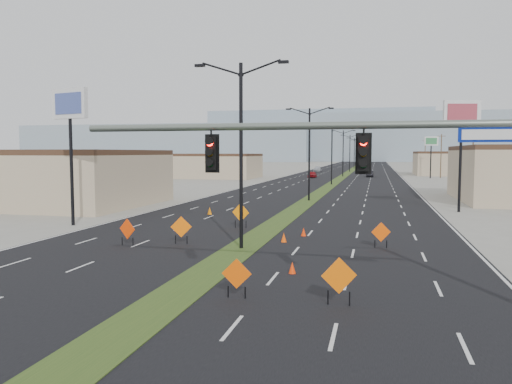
% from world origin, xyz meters
% --- Properties ---
extents(ground, '(600.00, 600.00, 0.00)m').
position_xyz_m(ground, '(0.00, 0.00, 0.00)').
color(ground, gray).
rests_on(ground, ground).
extents(road_surface, '(25.00, 400.00, 0.02)m').
position_xyz_m(road_surface, '(0.00, 100.00, 0.00)').
color(road_surface, black).
rests_on(road_surface, ground).
extents(median_strip, '(2.00, 400.00, 0.04)m').
position_xyz_m(median_strip, '(0.00, 100.00, 0.00)').
color(median_strip, '#284719').
rests_on(median_strip, ground).
extents(building_sw_far, '(30.00, 14.00, 4.50)m').
position_xyz_m(building_sw_far, '(-32.00, 85.00, 2.25)').
color(building_sw_far, tan).
rests_on(building_sw_far, ground).
extents(mesa_west, '(180.00, 50.00, 22.00)m').
position_xyz_m(mesa_west, '(-120.00, 280.00, 11.00)').
color(mesa_west, '#8B9FAD').
rests_on(mesa_west, ground).
extents(mesa_center, '(220.00, 50.00, 28.00)m').
position_xyz_m(mesa_center, '(40.00, 300.00, 14.00)').
color(mesa_center, '#8B9FAD').
rests_on(mesa_center, ground).
extents(mesa_backdrop, '(140.00, 50.00, 32.00)m').
position_xyz_m(mesa_backdrop, '(-30.00, 320.00, 16.00)').
color(mesa_backdrop, '#8B9FAD').
rests_on(mesa_backdrop, ground).
extents(signal_mast, '(16.30, 0.60, 8.00)m').
position_xyz_m(signal_mast, '(8.56, 2.00, 4.79)').
color(signal_mast, slate).
rests_on(signal_mast, ground).
extents(streetlight_0, '(5.15, 0.24, 10.02)m').
position_xyz_m(streetlight_0, '(0.00, 12.00, 5.42)').
color(streetlight_0, black).
rests_on(streetlight_0, ground).
extents(streetlight_1, '(5.15, 0.24, 10.02)m').
position_xyz_m(streetlight_1, '(0.00, 40.00, 5.42)').
color(streetlight_1, black).
rests_on(streetlight_1, ground).
extents(streetlight_2, '(5.15, 0.24, 10.02)m').
position_xyz_m(streetlight_2, '(0.00, 68.00, 5.42)').
color(streetlight_2, black).
rests_on(streetlight_2, ground).
extents(streetlight_3, '(5.15, 0.24, 10.02)m').
position_xyz_m(streetlight_3, '(0.00, 96.00, 5.42)').
color(streetlight_3, black).
rests_on(streetlight_3, ground).
extents(streetlight_4, '(5.15, 0.24, 10.02)m').
position_xyz_m(streetlight_4, '(0.00, 124.00, 5.42)').
color(streetlight_4, black).
rests_on(streetlight_4, ground).
extents(streetlight_5, '(5.15, 0.24, 10.02)m').
position_xyz_m(streetlight_5, '(0.00, 152.00, 5.42)').
color(streetlight_5, black).
rests_on(streetlight_5, ground).
extents(streetlight_6, '(5.15, 0.24, 10.02)m').
position_xyz_m(streetlight_6, '(0.00, 180.00, 5.42)').
color(streetlight_6, black).
rests_on(streetlight_6, ground).
extents(utility_pole_1, '(1.60, 0.20, 9.00)m').
position_xyz_m(utility_pole_1, '(20.00, 60.00, 4.67)').
color(utility_pole_1, '#4C3823').
rests_on(utility_pole_1, ground).
extents(utility_pole_2, '(1.60, 0.20, 9.00)m').
position_xyz_m(utility_pole_2, '(20.00, 95.00, 4.67)').
color(utility_pole_2, '#4C3823').
rests_on(utility_pole_2, ground).
extents(utility_pole_3, '(1.60, 0.20, 9.00)m').
position_xyz_m(utility_pole_3, '(20.00, 130.00, 4.67)').
color(utility_pole_3, '#4C3823').
rests_on(utility_pole_3, ground).
extents(car_left, '(1.59, 3.85, 1.31)m').
position_xyz_m(car_left, '(-5.89, 89.79, 0.65)').
color(car_left, maroon).
rests_on(car_left, ground).
extents(car_mid, '(1.55, 4.10, 1.34)m').
position_xyz_m(car_mid, '(5.79, 95.51, 0.67)').
color(car_mid, black).
rests_on(car_mid, ground).
extents(car_far, '(2.11, 4.89, 1.40)m').
position_xyz_m(car_far, '(-8.60, 122.70, 0.70)').
color(car_far, '#B5B9C0').
rests_on(car_far, ground).
extents(construction_sign_0, '(1.11, 0.39, 1.53)m').
position_xyz_m(construction_sign_0, '(-6.48, 11.36, 0.90)').
color(construction_sign_0, '#E43704').
rests_on(construction_sign_0, ground).
extents(construction_sign_1, '(1.18, 0.35, 1.61)m').
position_xyz_m(construction_sign_1, '(-3.71, 12.52, 0.95)').
color(construction_sign_1, '#FB6505').
rests_on(construction_sign_1, ground).
extents(construction_sign_2, '(1.29, 0.38, 1.76)m').
position_xyz_m(construction_sign_2, '(-2.00, 19.17, 1.04)').
color(construction_sign_2, orange).
rests_on(construction_sign_2, ground).
extents(construction_sign_3, '(1.09, 0.12, 1.46)m').
position_xyz_m(construction_sign_3, '(2.29, 3.00, 0.85)').
color(construction_sign_3, '#E14D04').
rests_on(construction_sign_3, ground).
extents(construction_sign_4, '(1.19, 0.50, 1.68)m').
position_xyz_m(construction_sign_4, '(5.93, 3.00, 0.99)').
color(construction_sign_4, '#E85E04').
rests_on(construction_sign_4, ground).
extents(construction_sign_5, '(1.04, 0.38, 1.44)m').
position_xyz_m(construction_sign_5, '(7.41, 13.97, 0.84)').
color(construction_sign_5, '#EC4B04').
rests_on(construction_sign_5, ground).
extents(cone_0, '(0.44, 0.44, 0.57)m').
position_xyz_m(cone_0, '(1.91, 14.48, 0.28)').
color(cone_0, '#FF4E05').
rests_on(cone_0, ground).
extents(cone_1, '(0.39, 0.39, 0.53)m').
position_xyz_m(cone_1, '(3.64, 7.08, 0.27)').
color(cone_1, '#FF3605').
rests_on(cone_1, ground).
extents(cone_2, '(0.36, 0.36, 0.55)m').
position_xyz_m(cone_2, '(2.73, 16.86, 0.27)').
color(cone_2, '#F83305').
rests_on(cone_2, ground).
extents(cone_3, '(0.47, 0.47, 0.65)m').
position_xyz_m(cone_3, '(-6.57, 25.87, 0.32)').
color(cone_3, orange).
rests_on(cone_3, ground).
extents(pole_sign_west, '(3.18, 1.10, 9.78)m').
position_xyz_m(pole_sign_west, '(-14.18, 17.69, 8.00)').
color(pole_sign_west, black).
rests_on(pole_sign_west, ground).
extents(pole_sign_east_near, '(3.19, 1.04, 9.80)m').
position_xyz_m(pole_sign_east_near, '(14.26, 32.85, 8.01)').
color(pole_sign_east_near, black).
rests_on(pole_sign_east_near, ground).
extents(pole_sign_east_far, '(2.79, 0.86, 8.49)m').
position_xyz_m(pole_sign_east_far, '(17.84, 93.17, 6.87)').
color(pole_sign_east_far, black).
rests_on(pole_sign_east_far, ground).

